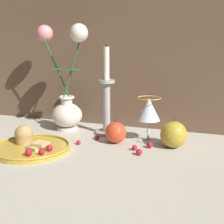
# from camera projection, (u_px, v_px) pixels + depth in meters

# --- Properties ---
(ground_plane) EXTENTS (2.40, 2.40, 0.00)m
(ground_plane) POSITION_uv_depth(u_px,v_px,m) (89.00, 146.00, 0.95)
(ground_plane) COLOR #B7B2A3
(ground_plane) RESTS_ON ground
(vase) EXTENTS (0.21, 0.11, 0.37)m
(vase) POSITION_uv_depth(u_px,v_px,m) (66.00, 93.00, 1.09)
(vase) COLOR silver
(vase) RESTS_ON ground_plane
(plate_with_pastries) EXTENTS (0.23, 0.23, 0.07)m
(plate_with_pastries) POSITION_uv_depth(u_px,v_px,m) (30.00, 145.00, 0.91)
(plate_with_pastries) COLOR gold
(plate_with_pastries) RESTS_ON ground_plane
(wine_glass) EXTENTS (0.07, 0.07, 0.14)m
(wine_glass) POSITION_uv_depth(u_px,v_px,m) (149.00, 111.00, 0.98)
(wine_glass) COLOR silver
(wine_glass) RESTS_ON ground_plane
(candlestick) EXTENTS (0.08, 0.08, 0.30)m
(candlestick) POSITION_uv_depth(u_px,v_px,m) (107.00, 103.00, 1.04)
(candlestick) COLOR #A3A3A8
(candlestick) RESTS_ON ground_plane
(apple_beside_vase) EXTENTS (0.07, 0.07, 0.08)m
(apple_beside_vase) POSITION_uv_depth(u_px,v_px,m) (116.00, 132.00, 0.97)
(apple_beside_vase) COLOR #D14223
(apple_beside_vase) RESTS_ON ground_plane
(apple_near_glass) EXTENTS (0.08, 0.08, 0.09)m
(apple_near_glass) POSITION_uv_depth(u_px,v_px,m) (173.00, 134.00, 0.93)
(apple_near_glass) COLOR #B2932D
(apple_near_glass) RESTS_ON ground_plane
(berry_near_plate) EXTENTS (0.02, 0.02, 0.02)m
(berry_near_plate) POSITION_uv_depth(u_px,v_px,m) (97.00, 137.00, 1.01)
(berry_near_plate) COLOR #AD192D
(berry_near_plate) RESTS_ON ground_plane
(berry_front_center) EXTENTS (0.01, 0.01, 0.01)m
(berry_front_center) POSITION_uv_depth(u_px,v_px,m) (79.00, 142.00, 0.96)
(berry_front_center) COLOR #AD192D
(berry_front_center) RESTS_ON ground_plane
(berry_by_glass_stem) EXTENTS (0.02, 0.02, 0.02)m
(berry_by_glass_stem) POSITION_uv_depth(u_px,v_px,m) (139.00, 152.00, 0.87)
(berry_by_glass_stem) COLOR #AD192D
(berry_by_glass_stem) RESTS_ON ground_plane
(berry_under_candlestick) EXTENTS (0.02, 0.02, 0.02)m
(berry_under_candlestick) POSITION_uv_depth(u_px,v_px,m) (135.00, 148.00, 0.91)
(berry_under_candlestick) COLOR #AD192D
(berry_under_candlestick) RESTS_ON ground_plane
(berry_far_right) EXTENTS (0.02, 0.02, 0.02)m
(berry_far_right) POSITION_uv_depth(u_px,v_px,m) (150.00, 145.00, 0.93)
(berry_far_right) COLOR #AD192D
(berry_far_right) RESTS_ON ground_plane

